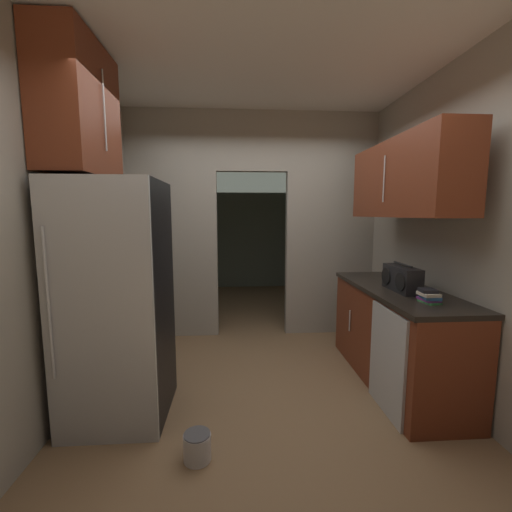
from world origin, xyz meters
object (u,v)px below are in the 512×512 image
object	(u,v)px
dishwasher	(387,361)
boombox	(402,279)
refrigerator	(118,302)
book_stack	(429,296)
paint_can	(197,447)

from	to	relation	value
dishwasher	boombox	bearing A→B (deg)	52.73
refrigerator	dishwasher	size ratio (longest dim) A/B	2.17
refrigerator	boombox	world-z (taller)	refrigerator
book_stack	boombox	bearing A→B (deg)	92.58
dishwasher	book_stack	xyz separation A→B (m)	(0.29, -0.03, 0.53)
refrigerator	paint_can	distance (m)	1.17
dishwasher	book_stack	world-z (taller)	book_stack
dishwasher	boombox	world-z (taller)	boombox
dishwasher	book_stack	distance (m)	0.60
boombox	paint_can	bearing A→B (deg)	-155.30
boombox	paint_can	distance (m)	2.08
book_stack	paint_can	world-z (taller)	book_stack
refrigerator	dishwasher	bearing A→B (deg)	-3.26
boombox	refrigerator	bearing A→B (deg)	-174.23
book_stack	paint_can	distance (m)	1.96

